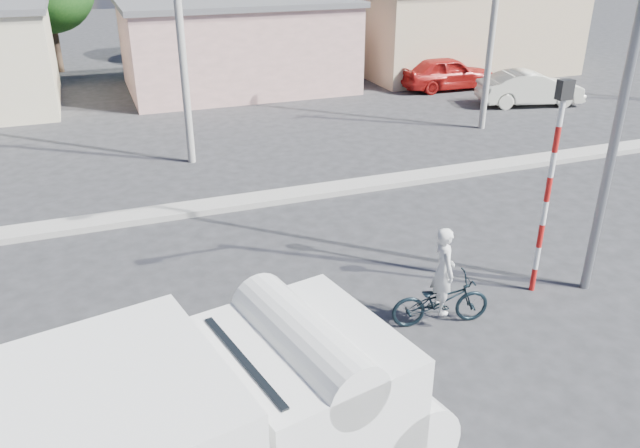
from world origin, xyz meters
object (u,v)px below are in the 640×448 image
object	(u,v)px
bicycle	(441,301)
cyclist	(442,284)
car_cream	(530,88)
traffic_pole	(551,172)
car_red	(447,73)
streetlight	(627,44)

from	to	relation	value
bicycle	cyclist	distance (m)	0.35
cyclist	car_cream	size ratio (longest dim) A/B	0.39
bicycle	traffic_pole	bearing A→B (deg)	-70.69
bicycle	traffic_pole	distance (m)	3.24
car_red	cyclist	bearing A→B (deg)	150.80
car_cream	streetlight	bearing A→B (deg)	159.57
cyclist	car_cream	xyz separation A→B (m)	(12.14, 13.18, -0.12)
car_cream	traffic_pole	size ratio (longest dim) A/B	1.01
cyclist	traffic_pole	world-z (taller)	traffic_pole
bicycle	car_red	size ratio (longest dim) A/B	0.42
car_cream	car_red	xyz separation A→B (m)	(-1.75, 3.84, 0.05)
car_red	streetlight	xyz separation A→B (m)	(-7.01, -16.93, 4.19)
car_cream	streetlight	xyz separation A→B (m)	(-8.76, -13.10, 4.24)
traffic_pole	streetlight	distance (m)	2.56
cyclist	streetlight	size ratio (longest dim) A/B	0.19
cyclist	car_red	bearing A→B (deg)	-21.04
car_red	streetlight	world-z (taller)	streetlight
car_red	traffic_pole	world-z (taller)	traffic_pole
traffic_pole	car_red	bearing A→B (deg)	64.46
streetlight	bicycle	bearing A→B (deg)	-178.57
cyclist	traffic_pole	xyz separation A→B (m)	(2.44, 0.38, 1.75)
streetlight	car_cream	bearing A→B (deg)	56.21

